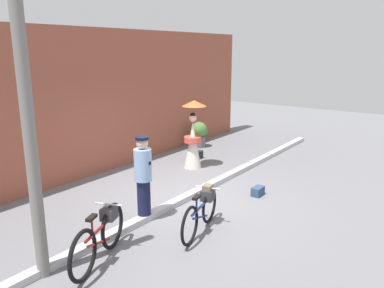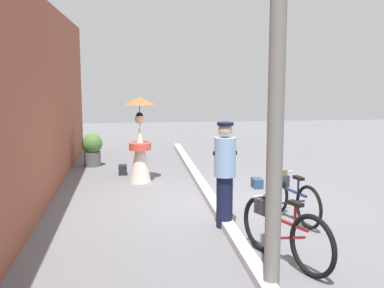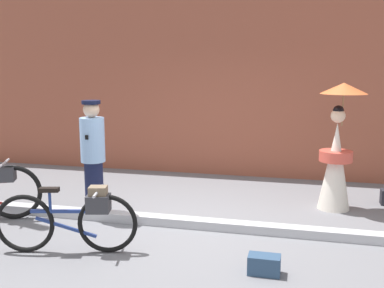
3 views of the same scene
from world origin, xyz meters
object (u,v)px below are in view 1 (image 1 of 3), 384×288
Objects in this scene: person_officer at (143,177)px; bicycle_far_side at (100,236)px; person_with_parasol at (193,137)px; backpack_spare at (199,154)px; bicycle_near_officer at (202,209)px; utility_pole at (27,116)px; backpack_on_pavement at (258,191)px; potted_plant_by_door at (200,133)px.

bicycle_far_side is at bearing -162.59° from person_officer.
person_with_parasol reaches higher than person_officer.
bicycle_far_side is at bearing -159.44° from backpack_spare.
bicycle_near_officer is 1.93m from bicycle_far_side.
person_with_parasol is at bearing 19.66° from bicycle_far_side.
bicycle_far_side is 0.34× the size of utility_pole.
person_with_parasol is 2.74m from backpack_on_pavement.
utility_pole is at bearing 166.86° from backpack_on_pavement.
backpack_on_pavement is at bearing -109.03° from person_with_parasol.
backpack_spare is (0.85, 0.40, -0.78)m from person_with_parasol.
person_officer reaches higher than potted_plant_by_door.
backpack_spare is (3.91, 2.83, -0.30)m from bicycle_near_officer.
backpack_spare is at bearing 59.41° from backpack_on_pavement.
bicycle_far_side is (-1.80, 0.70, 0.01)m from bicycle_near_officer.
utility_pole is (-7.67, -2.57, 1.92)m from potted_plant_by_door.
bicycle_near_officer is 4.83m from backpack_spare.
backpack_on_pavement is (-2.89, -3.68, -0.37)m from potted_plant_by_door.
backpack_on_pavement is at bearing -128.14° from potted_plant_by_door.
person_with_parasol is 1.22m from backpack_spare.
backpack_spare is 7.09m from utility_pole.
backpack_on_pavement is at bearing -13.14° from utility_pole.
person_with_parasol reaches higher than potted_plant_by_door.
person_officer is 5.94m from potted_plant_by_door.
bicycle_near_officer is 3.42m from utility_pole.
bicycle_near_officer is 0.97× the size of person_officer.
bicycle_far_side is 4.08m from backpack_on_pavement.
person_officer is (-0.30, 1.17, 0.48)m from bicycle_near_officer.
person_with_parasol is 2.41m from potted_plant_by_door.
potted_plant_by_door reaches higher than backpack_spare.
bicycle_near_officer is at bearing -22.58° from utility_pole.
bicycle_far_side is at bearing -156.89° from potted_plant_by_door.
bicycle_near_officer reaches higher than backpack_on_pavement.
person_with_parasol is (3.35, 1.26, 0.00)m from person_officer.
utility_pole is at bearing 154.28° from bicycle_far_side.
person_officer reaches higher than bicycle_far_side.
backpack_on_pavement is at bearing -10.49° from bicycle_far_side.
person_officer is 4.59m from backpack_spare.
person_with_parasol reaches higher than bicycle_near_officer.
potted_plant_by_door is at bearing 51.86° from backpack_on_pavement.
backpack_on_pavement is 0.07× the size of utility_pole.
person_with_parasol is at bearing -154.51° from backpack_spare.
backpack_on_pavement is 1.40× the size of backpack_spare.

